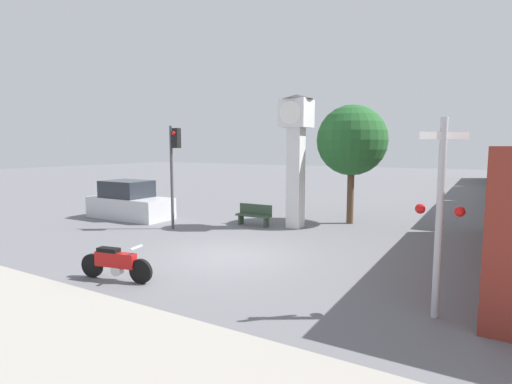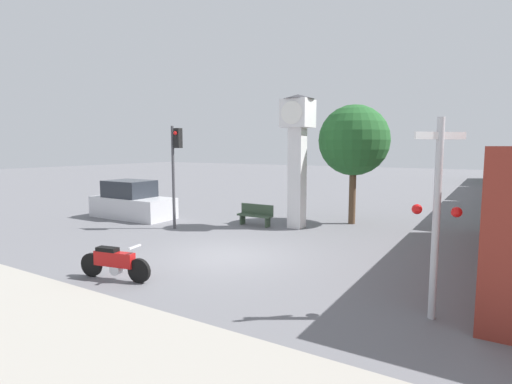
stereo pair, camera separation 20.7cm
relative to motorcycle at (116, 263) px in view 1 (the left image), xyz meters
The scene contains 8 objects.
ground_plane 3.53m from the motorcycle, 70.52° to the left, with size 120.00×120.00×0.00m, color slate.
motorcycle is the anchor object (origin of this frame).
clock_tower 9.16m from the motorcycle, 82.79° to the left, with size 1.38×1.38×5.55m.
traffic_light 6.89m from the motorcycle, 118.42° to the left, with size 0.50×0.35×4.26m.
railroad_crossing_signal 7.69m from the motorcycle, 13.08° to the left, with size 0.90×0.82×3.95m.
street_tree 11.42m from the motorcycle, 75.18° to the left, with size 3.08×3.08×5.24m.
bench 8.03m from the motorcycle, 94.61° to the left, with size 1.60×0.44×0.92m.
parked_car 9.47m from the motorcycle, 135.91° to the left, with size 4.21×1.83×1.80m.
Camera 1 is at (6.94, -10.01, 3.38)m, focal length 28.00 mm.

